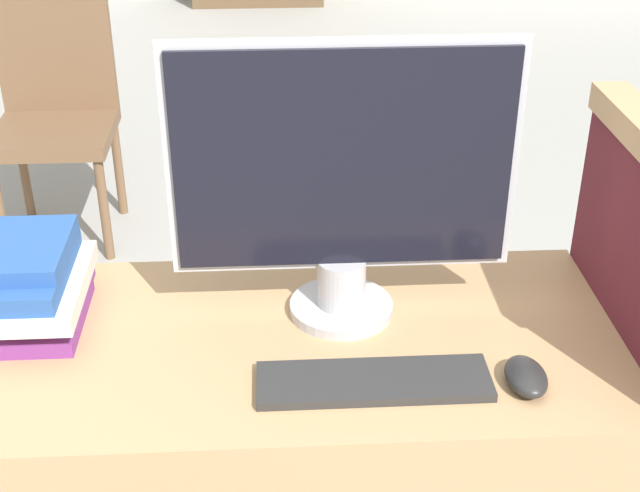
% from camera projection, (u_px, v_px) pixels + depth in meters
% --- Properties ---
extents(carrel_divider, '(0.07, 0.56, 1.14)m').
position_uv_depth(carrel_divider, '(613.00, 408.00, 1.72)').
color(carrel_divider, '#5B1E28').
rests_on(carrel_divider, ground_plane).
extents(monitor, '(0.61, 0.19, 0.52)m').
position_uv_depth(monitor, '(343.00, 180.00, 1.55)').
color(monitor, '#B7B7BC').
rests_on(monitor, desk).
extents(keyboard, '(0.39, 0.11, 0.02)m').
position_uv_depth(keyboard, '(374.00, 382.00, 1.48)').
color(keyboard, '#2D2D2D').
rests_on(keyboard, desk).
extents(mouse, '(0.07, 0.11, 0.04)m').
position_uv_depth(mouse, '(526.00, 376.00, 1.48)').
color(mouse, '#262626').
rests_on(mouse, desk).
extents(book_stack, '(0.20, 0.28, 0.16)m').
position_uv_depth(book_stack, '(32.00, 285.00, 1.62)').
color(book_stack, '#7A3384').
rests_on(book_stack, desk).
extents(far_chair, '(0.44, 0.44, 0.91)m').
position_uv_depth(far_chair, '(55.00, 107.00, 3.37)').
color(far_chair, brown).
rests_on(far_chair, ground_plane).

